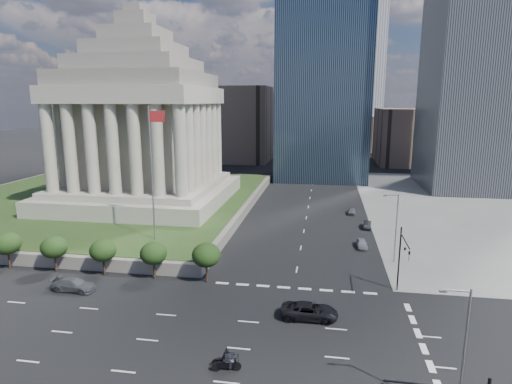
% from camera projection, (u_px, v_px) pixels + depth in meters
% --- Properties ---
extents(ground, '(500.00, 500.00, 0.00)m').
position_uv_depth(ground, '(314.00, 174.00, 135.62)').
color(ground, black).
rests_on(ground, ground).
extents(plaza_terrace, '(66.00, 70.00, 1.80)m').
position_uv_depth(plaza_terrace, '(102.00, 201.00, 94.32)').
color(plaza_terrace, '#645E56').
rests_on(plaza_terrace, ground).
extents(plaza_lawn, '(64.00, 68.00, 0.10)m').
position_uv_depth(plaza_lawn, '(102.00, 197.00, 94.12)').
color(plaza_lawn, '#253E19').
rests_on(plaza_lawn, plaza_terrace).
extents(war_memorial, '(34.00, 34.00, 39.00)m').
position_uv_depth(war_memorial, '(140.00, 107.00, 86.39)').
color(war_memorial, gray).
rests_on(war_memorial, plaza_lawn).
extents(flagpole, '(2.52, 0.24, 20.00)m').
position_uv_depth(flagpole, '(152.00, 167.00, 63.01)').
color(flagpole, slate).
rests_on(flagpole, plaza_lawn).
extents(tree_row, '(53.00, 4.00, 6.00)m').
position_uv_depth(tree_row, '(31.00, 249.00, 57.62)').
color(tree_row, black).
rests_on(tree_row, ground).
extents(midrise_glass, '(26.00, 26.00, 60.00)m').
position_uv_depth(midrise_glass, '(324.00, 75.00, 124.26)').
color(midrise_glass, black).
rests_on(midrise_glass, ground).
extents(building_filler_ne, '(20.00, 30.00, 20.00)m').
position_uv_depth(building_filler_ne, '(405.00, 136.00, 157.43)').
color(building_filler_ne, brown).
rests_on(building_filler_ne, ground).
extents(building_filler_nw, '(24.00, 30.00, 28.00)m').
position_uv_depth(building_filler_nw, '(240.00, 124.00, 166.44)').
color(building_filler_nw, brown).
rests_on(building_filler_nw, ground).
extents(traffic_signal_ne, '(0.30, 5.74, 8.00)m').
position_uv_depth(traffic_signal_ne, '(402.00, 254.00, 49.24)').
color(traffic_signal_ne, black).
rests_on(traffic_signal_ne, ground).
extents(street_lamp_south, '(2.13, 0.22, 10.00)m').
position_uv_depth(street_lamp_south, '(462.00, 346.00, 30.01)').
color(street_lamp_south, slate).
rests_on(street_lamp_south, ground).
extents(street_lamp_north, '(2.13, 0.22, 10.00)m').
position_uv_depth(street_lamp_north, '(395.00, 224.00, 59.94)').
color(street_lamp_north, slate).
rests_on(street_lamp_north, ground).
extents(pickup_truck, '(6.08, 2.93, 1.67)m').
position_uv_depth(pickup_truck, '(309.00, 311.00, 45.12)').
color(pickup_truck, black).
rests_on(pickup_truck, ground).
extents(suv_grey, '(2.42, 5.43, 1.55)m').
position_uv_depth(suv_grey, '(74.00, 285.00, 51.76)').
color(suv_grey, '#4E5055').
rests_on(suv_grey, ground).
extents(parked_sedan_near, '(4.02, 1.79, 1.34)m').
position_uv_depth(parked_sedan_near, '(362.00, 243.00, 67.08)').
color(parked_sedan_near, gray).
rests_on(parked_sedan_near, ground).
extents(parked_sedan_mid, '(1.74, 3.90, 1.24)m').
position_uv_depth(parked_sedan_mid, '(367.00, 225.00, 77.29)').
color(parked_sedan_mid, black).
rests_on(parked_sedan_mid, ground).
extents(parked_sedan_far, '(1.76, 3.70, 1.22)m').
position_uv_depth(parked_sedan_far, '(352.00, 211.00, 87.22)').
color(parked_sedan_far, '#5B5E63').
rests_on(parked_sedan_far, ground).
extents(motorcycle_lead, '(2.49, 0.75, 1.84)m').
position_uv_depth(motorcycle_lead, '(226.00, 358.00, 36.70)').
color(motorcycle_lead, black).
rests_on(motorcycle_lead, ground).
extents(motorcycle_trail, '(2.68, 1.24, 1.93)m').
position_uv_depth(motorcycle_trail, '(226.00, 361.00, 36.25)').
color(motorcycle_trail, black).
rests_on(motorcycle_trail, ground).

